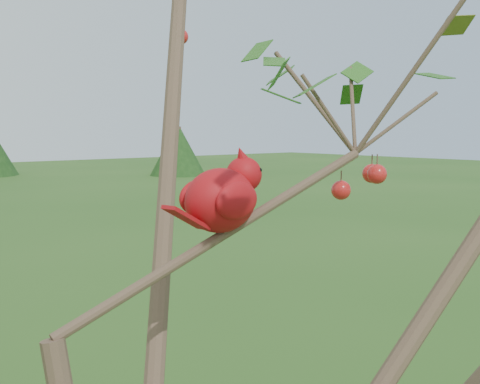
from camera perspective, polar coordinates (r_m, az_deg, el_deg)
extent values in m
sphere|color=red|center=(1.60, -5.65, 14.44)|extent=(0.04, 0.04, 0.04)
sphere|color=red|center=(1.24, 12.85, 1.67)|extent=(0.04, 0.04, 0.04)
sphere|color=red|center=(1.29, 12.39, 1.73)|extent=(0.04, 0.04, 0.04)
sphere|color=red|center=(1.24, 9.55, 0.18)|extent=(0.04, 0.04, 0.04)
ellipsoid|color=#A20D14|center=(1.00, -1.88, -0.80)|extent=(0.15, 0.12, 0.11)
sphere|color=#A20D14|center=(1.04, 0.37, 1.66)|extent=(0.07, 0.07, 0.06)
cone|color=#A20D14|center=(1.03, 0.18, 3.36)|extent=(0.05, 0.04, 0.05)
cone|color=#D85914|center=(1.06, 1.46, 1.59)|extent=(0.03, 0.03, 0.02)
ellipsoid|color=black|center=(1.06, 1.10, 1.50)|extent=(0.02, 0.04, 0.03)
cube|color=#A20D14|center=(0.95, -5.08, -2.47)|extent=(0.08, 0.04, 0.05)
ellipsoid|color=#A20D14|center=(1.02, -3.78, -0.47)|extent=(0.10, 0.04, 0.06)
ellipsoid|color=#A20D14|center=(0.97, -0.28, -0.83)|extent=(0.10, 0.04, 0.06)
cylinder|color=#483626|center=(29.12, -5.92, 3.89)|extent=(0.35, 0.35, 2.34)
cone|color=#153512|center=(29.12, -5.92, 4.08)|extent=(2.73, 2.73, 2.54)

